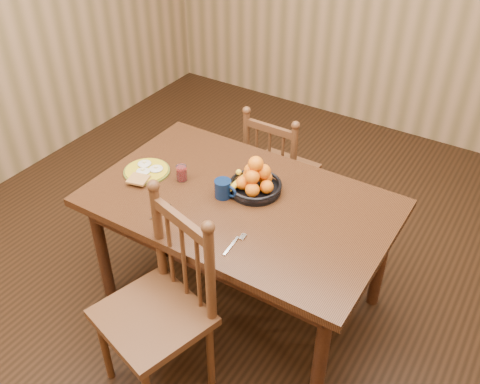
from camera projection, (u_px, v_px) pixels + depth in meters
The scene contains 10 objects.
room at pixel (240, 97), 2.49m from camera, with size 4.52×5.02×2.72m.
dining_table at pixel (240, 212), 2.89m from camera, with size 1.60×1.00×0.75m.
chair_far at pixel (279, 171), 3.59m from camera, with size 0.42×0.40×0.92m.
chair_near at pixel (160, 309), 2.54m from camera, with size 0.58×0.57×1.06m.
breakfast_plate at pixel (146, 171), 3.04m from camera, with size 0.26×0.30×0.04m.
fork at pixel (235, 243), 2.56m from camera, with size 0.04×0.18×0.00m.
spoon at pixel (165, 209), 2.77m from camera, with size 0.06×0.15×0.01m.
coffee_mug at pixel (224, 189), 2.83m from camera, with size 0.13×0.09×0.10m.
juice_glass at pixel (182, 173), 2.97m from camera, with size 0.06×0.06×0.09m.
fruit_bowl at pixel (255, 181), 2.87m from camera, with size 0.29×0.29×0.22m.
Camera 1 is at (1.21, -1.91, 2.48)m, focal length 40.00 mm.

